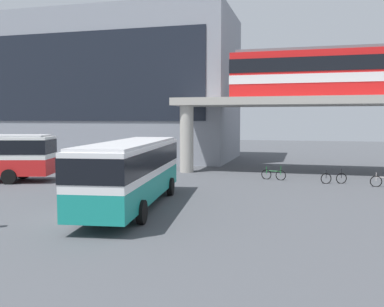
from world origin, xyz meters
The scene contains 7 objects.
ground_plane centered at (0.00, 10.00, 0.00)m, with size 120.00×120.00×0.00m, color #47494F.
station_building centered at (-11.61, 26.70, 7.64)m, with size 27.11×12.15×15.28m.
elevated_platform centered at (14.93, 18.81, 5.19)m, with size 32.20×6.74×5.99m.
train centered at (14.45, 18.81, 7.96)m, with size 22.39×2.96×3.84m.
bus_main centered at (1.17, 2.29, 1.99)m, with size 3.94×11.27×3.22m.
bicycle_black centered at (11.16, 12.89, 0.36)m, with size 1.71×0.64×1.04m.
bicycle_green centered at (7.14, 13.70, 0.36)m, with size 1.76×0.46×1.04m.
Camera 1 is at (9.16, -16.57, 4.30)m, focal length 39.57 mm.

